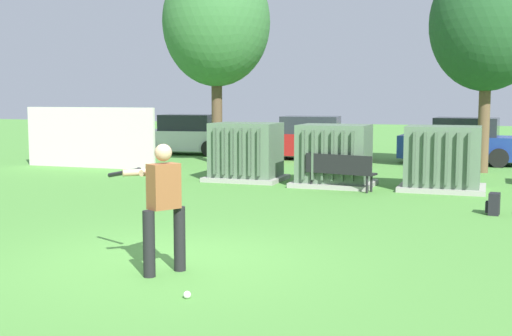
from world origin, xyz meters
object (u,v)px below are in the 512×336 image
at_px(sports_ball, 187,295).
at_px(parked_car_leftmost, 186,136).
at_px(transformer_west, 246,152).
at_px(park_bench, 340,169).
at_px(parked_car_right_of_center, 463,142).
at_px(batter, 162,201).
at_px(parked_car_left_of_center, 308,139).
at_px(transformer_mid_east, 443,159).
at_px(transformer_mid_west, 334,156).
at_px(backpack, 494,204).

height_order(sports_ball, parked_car_leftmost, parked_car_leftmost).
height_order(transformer_west, park_bench, transformer_west).
distance_m(sports_ball, parked_car_right_of_center, 17.59).
bearing_deg(batter, parked_car_left_of_center, 98.14).
relative_size(transformer_mid_east, park_bench, 1.14).
distance_m(park_bench, parked_car_leftmost, 11.69).
xyz_separation_m(transformer_west, transformer_mid_west, (2.59, -0.30, 0.00)).
height_order(batter, parked_car_right_of_center, batter).
bearing_deg(parked_car_left_of_center, sports_ball, -79.69).
height_order(transformer_mid_west, parked_car_right_of_center, same).
bearing_deg(transformer_mid_east, backpack, -69.87).
bearing_deg(parked_car_leftmost, parked_car_left_of_center, -5.39).
bearing_deg(park_bench, transformer_mid_west, 111.74).
relative_size(transformer_mid_west, sports_ball, 23.33).
xyz_separation_m(transformer_west, batter, (2.34, -9.61, 0.19)).
bearing_deg(batter, sports_ball, -49.27).
bearing_deg(parked_car_left_of_center, parked_car_right_of_center, 1.96).
bearing_deg(park_bench, transformer_mid_east, 21.16).
height_order(transformer_mid_east, sports_ball, transformer_mid_east).
bearing_deg(parked_car_left_of_center, park_bench, -69.57).
distance_m(transformer_west, backpack, 7.46).
bearing_deg(backpack, sports_ball, -115.87).
relative_size(sports_ball, parked_car_right_of_center, 0.02).
relative_size(transformer_west, batter, 1.21).
distance_m(transformer_mid_east, parked_car_leftmost, 12.95).
distance_m(batter, backpack, 7.47).
bearing_deg(parked_car_left_of_center, backpack, -57.21).
bearing_deg(parked_car_left_of_center, transformer_mid_west, -69.73).
distance_m(transformer_mid_west, batter, 9.32).
bearing_deg(park_bench, parked_car_leftmost, 134.60).
relative_size(transformer_mid_west, parked_car_right_of_center, 0.49).
height_order(transformer_mid_east, park_bench, transformer_mid_east).
height_order(transformer_mid_east, backpack, transformer_mid_east).
distance_m(transformer_mid_west, parked_car_left_of_center, 7.44).
distance_m(transformer_mid_east, sports_ball, 10.60).
xyz_separation_m(transformer_west, transformer_mid_east, (5.36, -0.20, 0.00)).
distance_m(transformer_west, batter, 9.90).
relative_size(transformer_west, parked_car_left_of_center, 0.48).
height_order(transformer_west, parked_car_leftmost, same).
height_order(transformer_mid_east, batter, batter).
bearing_deg(parked_car_right_of_center, park_bench, -108.30).
bearing_deg(batter, transformer_west, 103.70).
xyz_separation_m(parked_car_leftmost, parked_car_right_of_center, (10.85, -0.31, 0.00)).
distance_m(transformer_west, parked_car_right_of_center, 8.84).
height_order(batter, backpack, batter).
height_order(backpack, parked_car_leftmost, parked_car_leftmost).
bearing_deg(batter, parked_car_leftmost, 114.42).
height_order(parked_car_leftmost, parked_car_left_of_center, same).
height_order(backpack, parked_car_left_of_center, parked_car_left_of_center).
relative_size(parked_car_leftmost, parked_car_left_of_center, 1.01).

